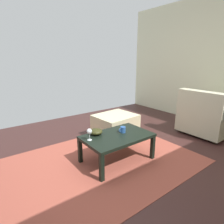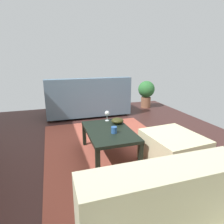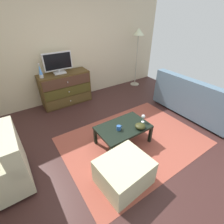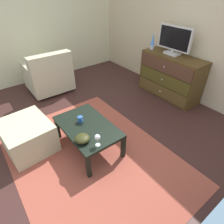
{
  "view_description": "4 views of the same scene",
  "coord_description": "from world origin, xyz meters",
  "px_view_note": "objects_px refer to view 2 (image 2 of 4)",
  "views": [
    {
      "loc": [
        1.5,
        1.75,
        1.4
      ],
      "look_at": [
        0.12,
        -0.08,
        0.75
      ],
      "focal_mm": 30.07,
      "sensor_mm": 36.0,
      "label": 1
    },
    {
      "loc": [
        -2.34,
        0.59,
        1.33
      ],
      "look_at": [
        -0.04,
        -0.15,
        0.64
      ],
      "focal_mm": 31.05,
      "sensor_mm": 36.0,
      "label": 2
    },
    {
      "loc": [
        -1.45,
        -1.93,
        2.17
      ],
      "look_at": [
        -0.16,
        0.01,
        0.68
      ],
      "focal_mm": 26.0,
      "sensor_mm": 36.0,
      "label": 3
    },
    {
      "loc": [
        1.77,
        -1.04,
        1.99
      ],
      "look_at": [
        0.24,
        0.12,
        0.64
      ],
      "focal_mm": 30.36,
      "sensor_mm": 36.0,
      "label": 4
    }
  ],
  "objects_px": {
    "coffee_table": "(109,133)",
    "wine_glass": "(107,113)",
    "ottoman": "(173,151)",
    "couch_large": "(88,101)",
    "potted_plant": "(146,92)",
    "mug": "(114,130)",
    "bowl_decorative": "(117,121)"
  },
  "relations": [
    {
      "from": "wine_glass",
      "to": "couch_large",
      "type": "bearing_deg",
      "value": -0.47
    },
    {
      "from": "bowl_decorative",
      "to": "ottoman",
      "type": "height_order",
      "value": "bowl_decorative"
    },
    {
      "from": "mug",
      "to": "couch_large",
      "type": "xyz_separation_m",
      "value": [
        2.16,
        -0.07,
        -0.08
      ]
    },
    {
      "from": "bowl_decorative",
      "to": "ottoman",
      "type": "xyz_separation_m",
      "value": [
        -0.72,
        -0.48,
        -0.21
      ]
    },
    {
      "from": "coffee_table",
      "to": "wine_glass",
      "type": "distance_m",
      "value": 0.43
    },
    {
      "from": "coffee_table",
      "to": "mug",
      "type": "bearing_deg",
      "value": -166.78
    },
    {
      "from": "coffee_table",
      "to": "potted_plant",
      "type": "relative_size",
      "value": 1.3
    },
    {
      "from": "coffee_table",
      "to": "couch_large",
      "type": "relative_size",
      "value": 0.5
    },
    {
      "from": "potted_plant",
      "to": "bowl_decorative",
      "type": "bearing_deg",
      "value": 143.17
    },
    {
      "from": "mug",
      "to": "couch_large",
      "type": "distance_m",
      "value": 2.16
    },
    {
      "from": "coffee_table",
      "to": "couch_large",
      "type": "bearing_deg",
      "value": -2.84
    },
    {
      "from": "ottoman",
      "to": "couch_large",
      "type": "bearing_deg",
      "value": 12.83
    },
    {
      "from": "ottoman",
      "to": "potted_plant",
      "type": "distance_m",
      "value": 3.0
    },
    {
      "from": "mug",
      "to": "potted_plant",
      "type": "relative_size",
      "value": 0.16
    },
    {
      "from": "mug",
      "to": "ottoman",
      "type": "xyz_separation_m",
      "value": [
        -0.37,
        -0.65,
        -0.22
      ]
    },
    {
      "from": "coffee_table",
      "to": "wine_glass",
      "type": "height_order",
      "value": "wine_glass"
    },
    {
      "from": "coffee_table",
      "to": "mug",
      "type": "height_order",
      "value": "mug"
    },
    {
      "from": "couch_large",
      "to": "ottoman",
      "type": "xyz_separation_m",
      "value": [
        -2.53,
        -0.58,
        -0.14
      ]
    },
    {
      "from": "bowl_decorative",
      "to": "coffee_table",
      "type": "bearing_deg",
      "value": 137.82
    },
    {
      "from": "wine_glass",
      "to": "ottoman",
      "type": "height_order",
      "value": "wine_glass"
    },
    {
      "from": "coffee_table",
      "to": "mug",
      "type": "distance_m",
      "value": 0.16
    },
    {
      "from": "wine_glass",
      "to": "ottoman",
      "type": "xyz_separation_m",
      "value": [
        -0.88,
        -0.59,
        -0.29
      ]
    },
    {
      "from": "potted_plant",
      "to": "couch_large",
      "type": "bearing_deg",
      "value": 98.95
    },
    {
      "from": "couch_large",
      "to": "ottoman",
      "type": "relative_size",
      "value": 2.67
    },
    {
      "from": "ottoman",
      "to": "potted_plant",
      "type": "relative_size",
      "value": 0.97
    },
    {
      "from": "ottoman",
      "to": "potted_plant",
      "type": "bearing_deg",
      "value": -21.05
    },
    {
      "from": "wine_glass",
      "to": "bowl_decorative",
      "type": "xyz_separation_m",
      "value": [
        -0.17,
        -0.11,
        -0.08
      ]
    },
    {
      "from": "mug",
      "to": "coffee_table",
      "type": "bearing_deg",
      "value": 13.22
    },
    {
      "from": "coffee_table",
      "to": "ottoman",
      "type": "height_order",
      "value": "ottoman"
    },
    {
      "from": "bowl_decorative",
      "to": "potted_plant",
      "type": "distance_m",
      "value": 2.59
    },
    {
      "from": "coffee_table",
      "to": "wine_glass",
      "type": "bearing_deg",
      "value": -12.75
    },
    {
      "from": "mug",
      "to": "ottoman",
      "type": "relative_size",
      "value": 0.16
    }
  ]
}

